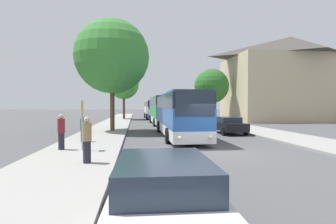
# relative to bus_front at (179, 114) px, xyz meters

# --- Properties ---
(ground_plane) EXTENTS (300.00, 300.00, 0.00)m
(ground_plane) POSITION_rel_bus_front_xyz_m (0.92, -6.77, -1.77)
(ground_plane) COLOR #4C4C4F
(ground_plane) RESTS_ON ground
(sidewalk_left) EXTENTS (4.00, 120.00, 0.15)m
(sidewalk_left) POSITION_rel_bus_front_xyz_m (-6.08, -6.77, -1.69)
(sidewalk_left) COLOR gray
(sidewalk_left) RESTS_ON ground_plane
(building_right_background) EXTENTS (19.53, 11.61, 13.42)m
(building_right_background) POSITION_rel_bus_front_xyz_m (21.41, 19.42, 4.94)
(building_right_background) COLOR #C6B28E
(building_right_background) RESTS_ON ground_plane
(bus_front) EXTENTS (2.81, 12.02, 3.31)m
(bus_front) POSITION_rel_bus_front_xyz_m (0.00, 0.00, 0.00)
(bus_front) COLOR silver
(bus_front) RESTS_ON ground_plane
(bus_middle) EXTENTS (2.96, 11.15, 3.53)m
(bus_middle) POSITION_rel_bus_front_xyz_m (0.13, 13.52, 0.11)
(bus_middle) COLOR silver
(bus_middle) RESTS_ON ground_plane
(bus_rear) EXTENTS (3.00, 12.09, 3.30)m
(bus_rear) POSITION_rel_bus_front_xyz_m (-0.14, 28.32, -0.00)
(bus_rear) COLOR #2D519E
(bus_rear) RESTS_ON ground_plane
(parked_car_left_curb) EXTENTS (2.19, 4.66, 1.44)m
(parked_car_left_curb) POSITION_rel_bus_front_xyz_m (-2.77, -15.07, -1.01)
(parked_car_left_curb) COLOR silver
(parked_car_left_curb) RESTS_ON ground_plane
(parked_car_right_near) EXTENTS (2.08, 4.19, 1.43)m
(parked_car_right_near) POSITION_rel_bus_front_xyz_m (4.61, 1.58, -1.01)
(parked_car_right_near) COLOR black
(parked_car_right_near) RESTS_ON ground_plane
(bus_stop_sign) EXTENTS (0.08, 0.45, 2.52)m
(bus_stop_sign) POSITION_rel_bus_front_xyz_m (-5.95, -6.33, -0.05)
(bus_stop_sign) COLOR gray
(bus_stop_sign) RESTS_ON sidewalk_left
(pedestrian_waiting_near) EXTENTS (0.36, 0.36, 1.82)m
(pedestrian_waiting_near) POSITION_rel_bus_front_xyz_m (-5.19, -9.35, -0.70)
(pedestrian_waiting_near) COLOR #23232D
(pedestrian_waiting_near) RESTS_ON sidewalk_left
(pedestrian_waiting_far) EXTENTS (0.36, 0.36, 1.66)m
(pedestrian_waiting_far) POSITION_rel_bus_front_xyz_m (-6.55, -3.02, -0.79)
(pedestrian_waiting_far) COLOR #23232D
(pedestrian_waiting_far) RESTS_ON sidewalk_left
(pedestrian_walking_back) EXTENTS (0.36, 0.36, 1.82)m
(pedestrian_walking_back) POSITION_rel_bus_front_xyz_m (-7.07, -5.98, -0.70)
(pedestrian_walking_back) COLOR #23232D
(pedestrian_walking_back) RESTS_ON sidewalk_left
(tree_left_near) EXTENTS (6.70, 6.70, 10.05)m
(tree_left_near) POSITION_rel_bus_front_xyz_m (-5.38, 4.25, 5.07)
(tree_left_near) COLOR #513D23
(tree_left_near) RESTS_ON sidewalk_left
(tree_left_far) EXTENTS (5.14, 5.14, 8.50)m
(tree_left_far) POSITION_rel_bus_front_xyz_m (-5.30, 25.74, 4.29)
(tree_left_far) COLOR #513D23
(tree_left_far) RESTS_ON sidewalk_left
(tree_right_near) EXTENTS (5.25, 5.25, 7.87)m
(tree_right_near) POSITION_rel_bus_front_xyz_m (8.25, 19.02, 3.61)
(tree_right_near) COLOR brown
(tree_right_near) RESTS_ON sidewalk_right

